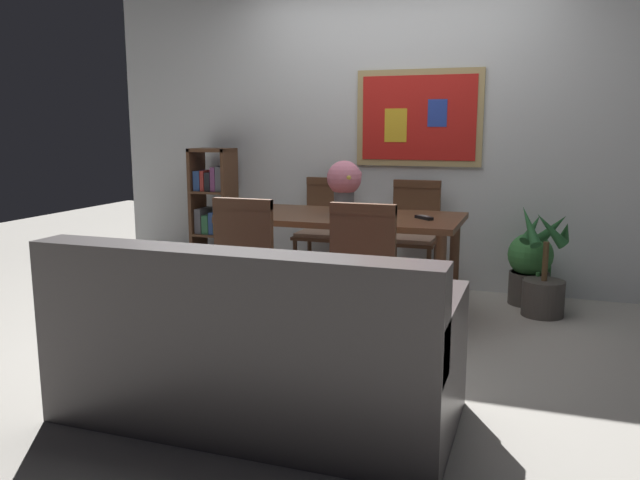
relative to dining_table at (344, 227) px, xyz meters
The scene contains 13 objects.
ground_plane 0.81m from the dining_table, 72.85° to the right, with size 12.00×12.00×0.00m, color #B7B2A8.
wall_back_with_painting 1.24m from the dining_table, 81.68° to the left, with size 5.20×0.14×2.60m.
dining_table is the anchor object (origin of this frame).
dining_chair_far_left 0.84m from the dining_table, 118.14° to the left, with size 0.40×0.41×0.91m.
dining_chair_far_right 0.82m from the dining_table, 63.73° to the left, with size 0.40×0.41×0.91m.
dining_chair_near_right 0.82m from the dining_table, 63.33° to the right, with size 0.40×0.41×0.91m.
dining_chair_near_left 0.83m from the dining_table, 117.48° to the right, with size 0.40×0.41×0.91m.
leather_couch 1.76m from the dining_table, 86.58° to the right, with size 1.80×0.84×0.84m.
bookshelf 1.64m from the dining_table, 152.50° to the left, with size 0.36×0.28×1.15m.
potted_ivy 1.48m from the dining_table, 29.52° to the left, with size 0.33×0.34×0.55m.
potted_palm 1.46m from the dining_table, 17.29° to the left, with size 0.39×0.38×0.80m.
flower_vase 0.32m from the dining_table, 71.31° to the right, with size 0.24×0.24×0.38m.
tv_remote 0.58m from the dining_table, ahead, with size 0.14×0.14×0.02m.
Camera 1 is at (1.15, -3.74, 1.33)m, focal length 35.50 mm.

